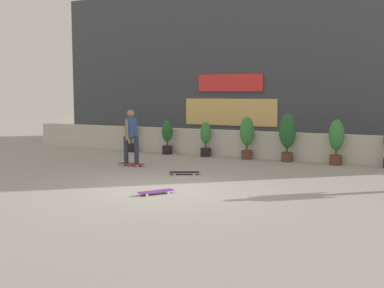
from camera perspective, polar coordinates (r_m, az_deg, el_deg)
ground_plane at (r=11.10m, az=-3.39°, el=-5.38°), size 48.00×48.00×0.00m
planter_wall at (r=16.47m, az=6.84°, el=-0.03°), size 18.00×0.40×0.90m
building_backdrop at (r=20.22m, az=10.67°, el=8.99°), size 20.00×2.08×6.50m
potted_plant_0 at (r=18.00m, az=-7.24°, el=1.45°), size 0.43×0.43×1.34m
potted_plant_1 at (r=17.23m, az=-2.97°, el=0.98°), size 0.38×0.38×1.23m
potted_plant_2 at (r=16.56m, az=1.64°, el=0.69°), size 0.37×0.37×1.20m
potted_plant_3 at (r=15.99m, az=6.54°, el=1.07°), size 0.47×0.47×1.41m
potted_plant_4 at (r=15.59m, az=11.26°, el=1.22°), size 0.54×0.54×1.55m
potted_plant_5 at (r=15.29m, az=16.76°, el=0.58°), size 0.46×0.46×1.40m
skater_mid_plaza at (r=14.53m, az=-7.25°, el=1.08°), size 0.81×0.56×1.70m
skateboard_near_camera at (r=13.00m, az=-0.92°, el=-3.38°), size 0.80×0.54×0.08m
skateboard_aside at (r=10.56m, az=-4.29°, el=-5.65°), size 0.61×0.78×0.08m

